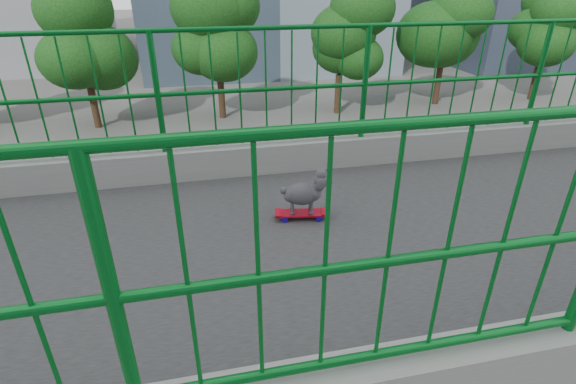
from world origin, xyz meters
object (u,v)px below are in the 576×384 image
Objects in this scene: car_0 at (322,306)px; car_2 at (361,190)px; poodle at (305,192)px; car_4 at (326,137)px; car_6 at (348,237)px; skateboard at (302,214)px; car_3 at (448,151)px.

car_0 reaches higher than car_2.
poodle reaches higher than car_4.
car_0 is 3.71m from car_6.
poodle reaches higher than skateboard.
car_0 is at bearing 162.84° from car_4.
car_3 is at bearing 130.08° from car_6.
car_0 is at bearing -30.28° from car_6.
car_3 is at bearing 135.38° from car_0.
car_6 is (9.60, -2.08, -0.15)m from car_4.
car_4 is (-18.42, 6.01, -6.24)m from skateboard.
car_2 is (-12.02, 5.64, -6.35)m from skateboard.
poodle is at bearing 142.92° from car_3.
car_2 is at bearing 151.78° from car_6.
poodle is 0.09× the size of car_4.
car_4 is (-6.40, 0.37, 0.11)m from car_2.
skateboard is 8.73m from car_0.
car_3 is (-15.22, 11.53, -6.31)m from skateboard.
skateboard is at bearing 161.93° from car_4.
car_0 is at bearing 150.74° from car_2.
car_3 reaches higher than car_2.
car_3 is (-9.60, 9.47, 0.04)m from car_0.
car_0 is at bearing 169.52° from poodle.
car_2 is 3.63m from car_6.
skateboard reaches higher than car_3.
car_0 is 0.87× the size of car_4.
car_0 reaches higher than car_6.
car_2 is at bearing 164.26° from skateboard.
car_0 is 13.40m from car_4.
skateboard is 20.11m from car_3.
car_2 is 0.99× the size of car_3.
poodle is 20.17m from car_3.
skateboard is at bearing -90.00° from poodle.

